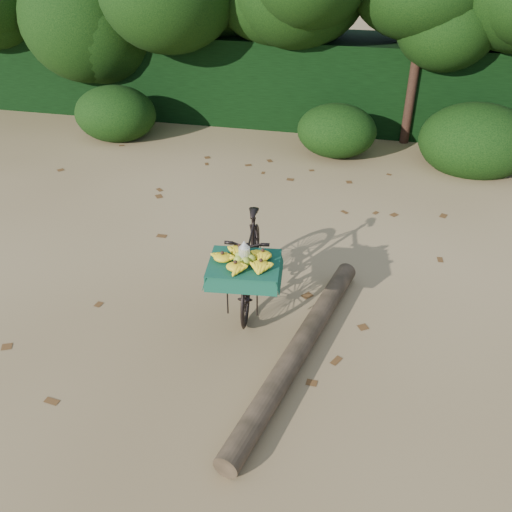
# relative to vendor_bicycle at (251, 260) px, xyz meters

# --- Properties ---
(ground) EXTENTS (80.00, 80.00, 0.00)m
(ground) POSITION_rel_vendor_bicycle_xyz_m (-0.98, 0.47, -0.54)
(ground) COLOR tan
(ground) RESTS_ON ground
(vendor_bicycle) EXTENTS (0.83, 1.84, 1.05)m
(vendor_bicycle) POSITION_rel_vendor_bicycle_xyz_m (0.00, 0.00, 0.00)
(vendor_bicycle) COLOR black
(vendor_bicycle) RESTS_ON ground
(fallen_log) EXTENTS (0.95, 3.19, 0.23)m
(fallen_log) POSITION_rel_vendor_bicycle_xyz_m (0.74, -0.92, -0.42)
(fallen_log) COLOR brown
(fallen_log) RESTS_ON ground
(hedge_backdrop) EXTENTS (26.00, 1.80, 1.80)m
(hedge_backdrop) POSITION_rel_vendor_bicycle_xyz_m (-0.98, 6.77, 0.36)
(hedge_backdrop) COLOR black
(hedge_backdrop) RESTS_ON ground
(tree_row) EXTENTS (14.50, 2.00, 4.00)m
(tree_row) POSITION_rel_vendor_bicycle_xyz_m (-1.63, 5.97, 1.46)
(tree_row) COLOR black
(tree_row) RESTS_ON ground
(bush_clumps) EXTENTS (8.80, 1.70, 0.90)m
(bush_clumps) POSITION_rel_vendor_bicycle_xyz_m (-0.48, 4.77, -0.09)
(bush_clumps) COLOR black
(bush_clumps) RESTS_ON ground
(leaf_litter) EXTENTS (7.00, 7.30, 0.01)m
(leaf_litter) POSITION_rel_vendor_bicycle_xyz_m (-0.98, 1.12, -0.53)
(leaf_litter) COLOR #553416
(leaf_litter) RESTS_ON ground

